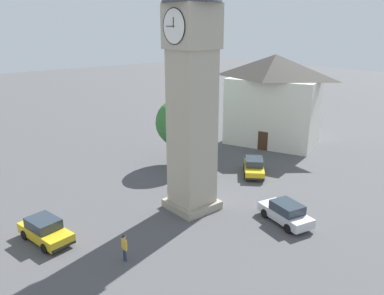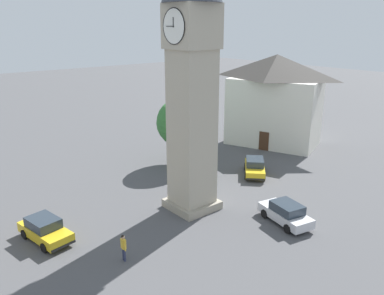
{
  "view_description": "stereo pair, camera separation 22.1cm",
  "coord_description": "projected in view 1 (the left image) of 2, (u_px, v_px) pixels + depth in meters",
  "views": [
    {
      "loc": [
        -20.5,
        17.29,
        13.31
      ],
      "look_at": [
        0.0,
        0.0,
        4.8
      ],
      "focal_mm": 36.27,
      "sensor_mm": 36.0,
      "label": 1
    },
    {
      "loc": [
        -20.64,
        17.12,
        13.31
      ],
      "look_at": [
        0.0,
        0.0,
        4.8
      ],
      "focal_mm": 36.27,
      "sensor_mm": 36.0,
      "label": 2
    }
  ],
  "objects": [
    {
      "name": "car_silver_kerb",
      "position": [
        254.0,
        167.0,
        35.88
      ],
      "size": [
        4.08,
        4.14,
        1.53
      ],
      "color": "gold",
      "rests_on": "ground"
    },
    {
      "name": "building_shop_left",
      "position": [
        273.0,
        99.0,
        44.02
      ],
      "size": [
        11.79,
        9.42,
        10.22
      ],
      "color": "silver",
      "rests_on": "ground"
    },
    {
      "name": "clock_tower",
      "position": [
        192.0,
        40.0,
        25.86
      ],
      "size": [
        4.02,
        4.02,
        21.05
      ],
      "color": "gray",
      "rests_on": "ground"
    },
    {
      "name": "car_white_side",
      "position": [
        45.0,
        230.0,
        24.81
      ],
      "size": [
        4.36,
        2.38,
        1.53
      ],
      "color": "gold",
      "rests_on": "ground"
    },
    {
      "name": "car_red_corner",
      "position": [
        286.0,
        213.0,
        27.12
      ],
      "size": [
        4.39,
        2.51,
        1.53
      ],
      "color": "silver",
      "rests_on": "ground"
    },
    {
      "name": "ground_plane",
      "position": [
        192.0,
        207.0,
        29.59
      ],
      "size": [
        200.0,
        200.0,
        0.0
      ],
      "primitive_type": "plane",
      "color": "#4C4C4F"
    },
    {
      "name": "tree",
      "position": [
        180.0,
        123.0,
        37.67
      ],
      "size": [
        4.74,
        4.74,
        6.61
      ],
      "color": "brown",
      "rests_on": "ground"
    },
    {
      "name": "pedestrian",
      "position": [
        124.0,
        246.0,
        22.59
      ],
      "size": [
        0.56,
        0.26,
        1.69
      ],
      "color": "#2D3351",
      "rests_on": "ground"
    }
  ]
}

